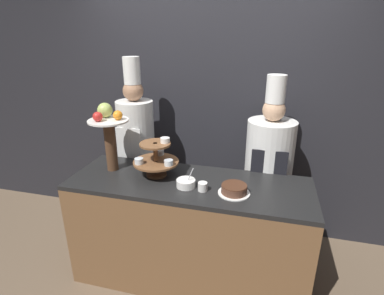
{
  "coord_description": "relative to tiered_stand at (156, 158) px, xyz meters",
  "views": [
    {
      "loc": [
        0.55,
        -1.7,
        2.01
      ],
      "look_at": [
        0.0,
        0.42,
        1.18
      ],
      "focal_mm": 28.0,
      "sensor_mm": 36.0,
      "label": 1
    }
  ],
  "objects": [
    {
      "name": "cup_white",
      "position": [
        0.42,
        -0.16,
        -0.12
      ],
      "size": [
        0.07,
        0.07,
        0.06
      ],
      "color": "white",
      "rests_on": "buffet_counter"
    },
    {
      "name": "wall_back",
      "position": [
        0.28,
        0.86,
        0.32
      ],
      "size": [
        10.0,
        0.06,
        2.8
      ],
      "color": "#232328",
      "rests_on": "ground_plane"
    },
    {
      "name": "cake_round",
      "position": [
        0.65,
        -0.14,
        -0.12
      ],
      "size": [
        0.23,
        0.23,
        0.07
      ],
      "color": "white",
      "rests_on": "buffet_counter"
    },
    {
      "name": "fruit_pedestal",
      "position": [
        -0.42,
        0.03,
        0.2
      ],
      "size": [
        0.33,
        0.33,
        0.56
      ],
      "color": "brown",
      "rests_on": "buffet_counter"
    },
    {
      "name": "tiered_stand",
      "position": [
        0.0,
        0.0,
        0.0
      ],
      "size": [
        0.37,
        0.37,
        0.32
      ],
      "color": "brown",
      "rests_on": "buffet_counter"
    },
    {
      "name": "buffet_counter",
      "position": [
        0.28,
        -0.05,
        -0.62
      ],
      "size": [
        1.9,
        0.65,
        0.93
      ],
      "color": "brown",
      "rests_on": "ground_plane"
    },
    {
      "name": "chef_left",
      "position": [
        -0.39,
        0.47,
        -0.09
      ],
      "size": [
        0.35,
        0.35,
        1.83
      ],
      "color": "#28282D",
      "rests_on": "ground_plane"
    },
    {
      "name": "serving_bowl_near",
      "position": [
        0.28,
        -0.13,
        -0.12
      ],
      "size": [
        0.14,
        0.14,
        0.16
      ],
      "color": "white",
      "rests_on": "buffet_counter"
    },
    {
      "name": "chef_center_left",
      "position": [
        0.88,
        0.47,
        -0.18
      ],
      "size": [
        0.42,
        0.42,
        1.71
      ],
      "color": "#38332D",
      "rests_on": "ground_plane"
    }
  ]
}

